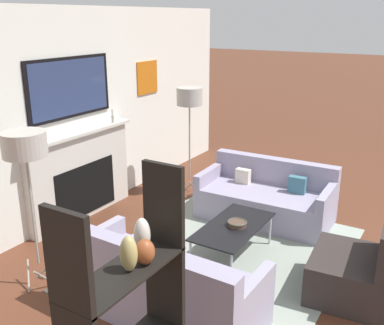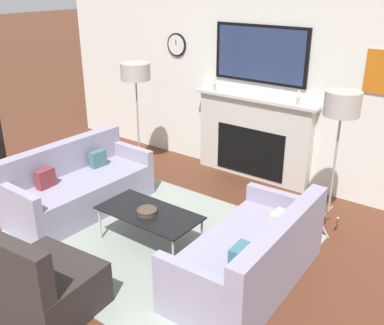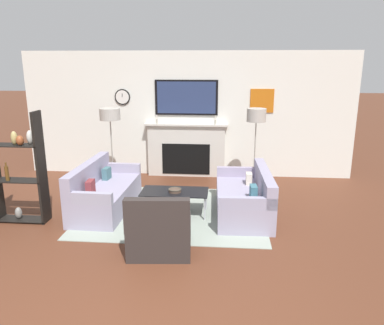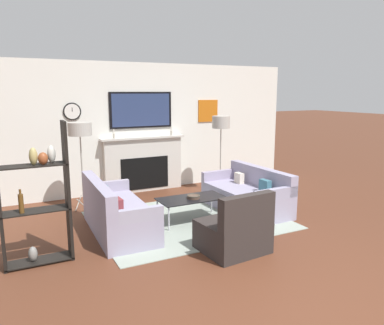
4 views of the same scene
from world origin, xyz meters
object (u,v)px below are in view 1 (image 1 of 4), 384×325
at_px(couch_right, 266,199).
at_px(couch_left, 162,288).
at_px(coffee_table, 233,228).
at_px(floor_lamp_right, 190,98).
at_px(decorative_bowl, 237,223).
at_px(armchair, 356,271).
at_px(floor_lamp_left, 25,147).

bearing_deg(couch_right, couch_left, 180.00).
bearing_deg(couch_left, coffee_table, -4.12).
distance_m(couch_left, floor_lamp_right, 3.17).
distance_m(decorative_bowl, floor_lamp_right, 2.26).
relative_size(decorative_bowl, floor_lamp_right, 0.13).
relative_size(couch_left, decorative_bowl, 8.27).
relative_size(couch_left, floor_lamp_right, 1.10).
xyz_separation_m(couch_right, decorative_bowl, (-1.16, -0.13, 0.16)).
relative_size(armchair, floor_lamp_left, 0.55).
relative_size(armchair, decorative_bowl, 4.06).
bearing_deg(armchair, decorative_bowl, 88.13).
bearing_deg(decorative_bowl, floor_lamp_right, 46.33).
bearing_deg(floor_lamp_left, couch_right, -26.75).
xyz_separation_m(armchair, coffee_table, (0.03, 1.32, 0.10)).
xyz_separation_m(coffee_table, decorative_bowl, (0.01, -0.04, 0.06)).
distance_m(couch_right, floor_lamp_right, 1.79).
height_order(armchair, coffee_table, armchair).
bearing_deg(coffee_table, decorative_bowl, -75.15).
xyz_separation_m(couch_left, coffee_table, (1.23, -0.09, 0.09)).
distance_m(coffee_table, floor_lamp_right, 2.27).
distance_m(floor_lamp_left, floor_lamp_right, 2.86).
height_order(armchair, floor_lamp_left, floor_lamp_left).
bearing_deg(couch_right, floor_lamp_left, 153.25).
bearing_deg(decorative_bowl, couch_left, 174.07).
bearing_deg(coffee_table, floor_lamp_left, 135.93).
height_order(couch_right, coffee_table, couch_right).
bearing_deg(coffee_table, armchair, -91.34).
relative_size(couch_left, coffee_table, 1.62).
relative_size(couch_left, floor_lamp_left, 1.12).
height_order(couch_left, coffee_table, couch_left).
xyz_separation_m(floor_lamp_left, floor_lamp_right, (2.86, 0.00, 0.01)).
distance_m(armchair, decorative_bowl, 1.29).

